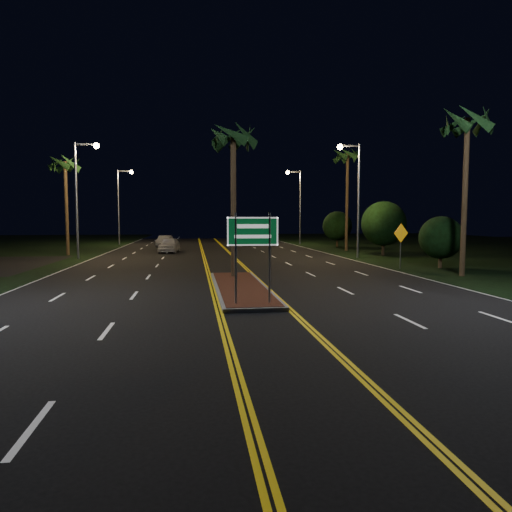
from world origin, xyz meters
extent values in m
plane|color=black|center=(0.00, 0.00, 0.00)|extent=(120.00, 120.00, 0.00)
cube|color=gray|center=(0.00, 7.00, 0.07)|extent=(2.25, 10.25, 0.15)
cube|color=#592819|center=(0.00, 7.00, 0.16)|extent=(2.00, 10.00, 0.02)
cylinder|color=gray|center=(-0.60, 2.80, 1.75)|extent=(0.08, 0.08, 3.20)
cylinder|color=gray|center=(0.60, 2.80, 1.75)|extent=(0.08, 0.08, 3.20)
cube|color=#07471E|center=(0.00, 2.80, 2.70)|extent=(1.80, 0.04, 1.00)
cube|color=white|center=(0.00, 2.77, 2.70)|extent=(1.80, 0.01, 1.00)
cylinder|color=gray|center=(-11.00, 24.00, 4.50)|extent=(0.18, 0.18, 9.00)
cube|color=gray|center=(-10.20, 24.00, 8.85)|extent=(1.60, 0.12, 0.12)
sphere|color=#F0BC6C|center=(-9.40, 24.00, 8.75)|extent=(0.44, 0.44, 0.44)
cylinder|color=gray|center=(-11.00, 44.00, 4.50)|extent=(0.18, 0.18, 9.00)
cube|color=gray|center=(-10.20, 44.00, 8.85)|extent=(1.60, 0.12, 0.12)
sphere|color=#F0BC6C|center=(-9.40, 44.00, 8.75)|extent=(0.44, 0.44, 0.44)
cylinder|color=gray|center=(11.00, 22.00, 4.50)|extent=(0.18, 0.18, 9.00)
cube|color=gray|center=(10.20, 22.00, 8.85)|extent=(1.60, 0.12, 0.12)
sphere|color=#F0BC6C|center=(9.40, 22.00, 8.75)|extent=(0.44, 0.44, 0.44)
cylinder|color=gray|center=(11.00, 42.00, 4.50)|extent=(0.18, 0.18, 9.00)
cube|color=gray|center=(10.20, 42.00, 8.85)|extent=(1.60, 0.12, 0.12)
sphere|color=#F0BC6C|center=(9.40, 42.00, 8.75)|extent=(0.44, 0.44, 0.44)
cylinder|color=#382819|center=(0.00, 10.50, 3.75)|extent=(0.28, 0.28, 7.50)
cylinder|color=#382819|center=(-12.80, 28.00, 4.00)|extent=(0.28, 0.28, 8.00)
cylinder|color=#382819|center=(12.50, 10.00, 4.25)|extent=(0.28, 0.28, 8.50)
cylinder|color=#382819|center=(12.80, 30.00, 4.75)|extent=(0.28, 0.28, 9.50)
cylinder|color=#382819|center=(13.50, 14.00, 0.45)|extent=(0.24, 0.24, 0.90)
sphere|color=black|center=(13.50, 14.00, 1.95)|extent=(2.70, 2.70, 2.70)
cylinder|color=#382819|center=(14.00, 24.00, 0.63)|extent=(0.24, 0.24, 1.26)
sphere|color=black|center=(14.00, 24.00, 2.73)|extent=(3.78, 3.78, 3.78)
cylinder|color=#382819|center=(13.80, 36.00, 0.54)|extent=(0.24, 0.24, 1.08)
sphere|color=black|center=(13.80, 36.00, 2.34)|extent=(3.24, 3.24, 3.24)
imported|color=silver|center=(-4.31, 30.32, 0.82)|extent=(2.61, 5.13, 1.65)
imported|color=#9CA0A5|center=(-5.32, 39.69, 0.72)|extent=(2.51, 4.54, 1.44)
cylinder|color=gray|center=(10.80, 13.98, 1.24)|extent=(0.07, 0.07, 2.47)
cube|color=orange|center=(10.80, 13.96, 2.25)|extent=(1.12, 0.47, 1.19)
camera|label=1|loc=(-2.06, -13.02, 3.14)|focal=32.00mm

